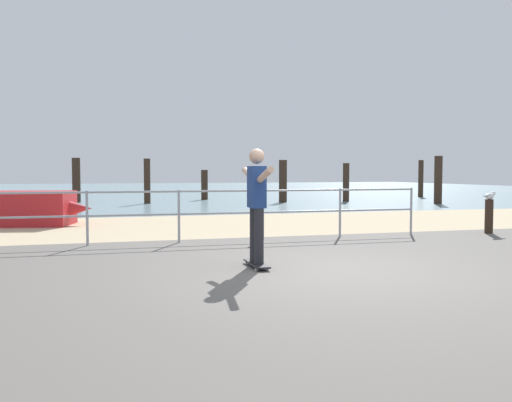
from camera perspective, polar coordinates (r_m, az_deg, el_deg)
The scene contains 15 objects.
ground_plane at distance 6.76m, azimuth 10.41°, elevation -8.92°, with size 24.00×10.00×0.04m, color #605B56.
beach_strip at distance 14.30m, azimuth -3.93°, elevation -2.54°, with size 24.00×6.00×0.04m, color tan.
sea_surface at distance 42.05m, azimuth -11.83°, elevation 1.11°, with size 72.00×50.00×0.04m, color #75939E.
railing_fence at distance 10.56m, azimuth -12.75°, elevation -0.78°, with size 12.04×0.05×1.05m.
skateboard at distance 7.88m, azimuth 0.07°, elevation -6.64°, with size 0.21×0.80×0.08m.
skateboarder at distance 7.78m, azimuth 0.07°, elevation 0.27°, with size 0.22×1.45×1.65m.
bollard_short at distance 13.21m, azimuth 23.36°, elevation -1.54°, with size 0.18×0.18×0.79m, color #332319.
seagull at distance 13.20m, azimuth 23.44°, elevation 0.49°, with size 0.46×0.26×0.18m.
groyne_post_0 at distance 25.79m, azimuth -18.43°, elevation 2.08°, with size 0.36×0.36×2.04m, color #332319.
groyne_post_1 at distance 24.04m, azimuth -11.41°, elevation 2.05°, with size 0.28×0.28×1.98m, color #332319.
groyne_post_2 at distance 27.06m, azimuth -5.46°, elevation 1.70°, with size 0.33×0.33×1.50m, color #332319.
groyne_post_3 at distance 24.63m, azimuth 2.86°, elevation 2.09°, with size 0.37×0.37×1.94m, color #332319.
groyne_post_4 at distance 25.53m, azimuth 9.48°, elevation 1.93°, with size 0.30×0.30×1.81m, color #332319.
groyne_post_5 at distance 24.60m, azimuth 18.67°, elevation 2.10°, with size 0.34×0.34×2.09m, color #332319.
groyne_post_6 at distance 31.27m, azimuth 16.99°, elevation 2.27°, with size 0.28×0.28×2.05m, color #332319.
Camera 1 is at (-2.93, -6.92, 1.40)m, focal length 37.92 mm.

